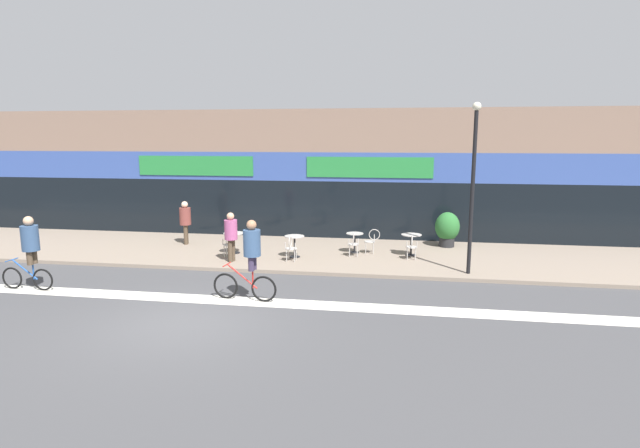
# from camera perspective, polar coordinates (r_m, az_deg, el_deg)

# --- Properties ---
(ground_plane) EXTENTS (120.00, 120.00, 0.00)m
(ground_plane) POSITION_cam_1_polar(r_m,az_deg,el_deg) (12.50, -15.42, -10.79)
(ground_plane) COLOR #424244
(sidewalk_slab) EXTENTS (40.00, 5.50, 0.12)m
(sidewalk_slab) POSITION_cam_1_polar(r_m,az_deg,el_deg) (19.03, -6.42, -3.17)
(sidewalk_slab) COLOR gray
(sidewalk_slab) RESTS_ON ground
(storefront_facade) EXTENTS (40.00, 4.06, 5.49)m
(storefront_facade) POSITION_cam_1_polar(r_m,az_deg,el_deg) (23.17, -3.45, 5.90)
(storefront_facade) COLOR #7F6656
(storefront_facade) RESTS_ON ground
(bike_lane_stripe) EXTENTS (36.00, 0.70, 0.01)m
(bike_lane_stripe) POSITION_cam_1_polar(r_m,az_deg,el_deg) (13.99, -12.50, -8.41)
(bike_lane_stripe) COLOR silver
(bike_lane_stripe) RESTS_ON ground
(bistro_table_0) EXTENTS (0.76, 0.76, 0.76)m
(bistro_table_0) POSITION_cam_1_polar(r_m,az_deg,el_deg) (18.58, -9.81, -1.65)
(bistro_table_0) COLOR black
(bistro_table_0) RESTS_ON sidewalk_slab
(bistro_table_1) EXTENTS (0.70, 0.70, 0.77)m
(bistro_table_1) POSITION_cam_1_polar(r_m,az_deg,el_deg) (17.72, -2.93, -2.07)
(bistro_table_1) COLOR black
(bistro_table_1) RESTS_ON sidewalk_slab
(bistro_table_2) EXTENTS (0.63, 0.63, 0.73)m
(bistro_table_2) POSITION_cam_1_polar(r_m,az_deg,el_deg) (18.45, 3.99, -1.71)
(bistro_table_2) COLOR black
(bistro_table_2) RESTS_ON sidewalk_slab
(bistro_table_3) EXTENTS (0.73, 0.73, 0.78)m
(bistro_table_3) POSITION_cam_1_polar(r_m,az_deg,el_deg) (18.24, 10.39, -1.86)
(bistro_table_3) COLOR black
(bistro_table_3) RESTS_ON sidewalk_slab
(cafe_chair_0_near) EXTENTS (0.42, 0.58, 0.90)m
(cafe_chair_0_near) POSITION_cam_1_polar(r_m,az_deg,el_deg) (18.01, -10.43, -2.14)
(cafe_chair_0_near) COLOR #B7B2AD
(cafe_chair_0_near) RESTS_ON sidewalk_slab
(cafe_chair_1_near) EXTENTS (0.40, 0.58, 0.90)m
(cafe_chair_1_near) POSITION_cam_1_polar(r_m,az_deg,el_deg) (17.13, -3.36, -2.60)
(cafe_chair_1_near) COLOR #B7B2AD
(cafe_chair_1_near) RESTS_ON sidewalk_slab
(cafe_chair_2_near) EXTENTS (0.45, 0.60, 0.90)m
(cafe_chair_2_near) POSITION_cam_1_polar(r_m,az_deg,el_deg) (17.84, 3.84, -2.11)
(cafe_chair_2_near) COLOR #B7B2AD
(cafe_chair_2_near) RESTS_ON sidewalk_slab
(cafe_chair_2_side) EXTENTS (0.59, 0.43, 0.90)m
(cafe_chair_2_side) POSITION_cam_1_polar(r_m,az_deg,el_deg) (18.41, 5.93, -1.76)
(cafe_chair_2_side) COLOR #B7B2AD
(cafe_chair_2_side) RESTS_ON sidewalk_slab
(cafe_chair_3_near) EXTENTS (0.41, 0.58, 0.90)m
(cafe_chair_3_near) POSITION_cam_1_polar(r_m,az_deg,el_deg) (17.63, 10.43, -2.39)
(cafe_chair_3_near) COLOR #B7B2AD
(cafe_chair_3_near) RESTS_ON sidewalk_slab
(planter_pot) EXTENTS (0.94, 0.94, 1.36)m
(planter_pot) POSITION_cam_1_polar(r_m,az_deg,el_deg) (20.01, 14.34, -0.48)
(planter_pot) COLOR #232326
(planter_pot) RESTS_ON sidewalk_slab
(lamp_post) EXTENTS (0.26, 0.26, 5.25)m
(lamp_post) POSITION_cam_1_polar(r_m,az_deg,el_deg) (15.90, 17.10, 5.16)
(lamp_post) COLOR black
(lamp_post) RESTS_ON sidewalk_slab
(cyclist_0) EXTENTS (1.81, 0.56, 2.21)m
(cyclist_0) POSITION_cam_1_polar(r_m,az_deg,el_deg) (13.35, -8.00, -3.45)
(cyclist_0) COLOR black
(cyclist_0) RESTS_ON ground
(cyclist_1) EXTENTS (1.64, 0.48, 2.15)m
(cyclist_1) POSITION_cam_1_polar(r_m,az_deg,el_deg) (16.38, -30.27, -2.19)
(cyclist_1) COLOR black
(cyclist_1) RESTS_ON ground
(pedestrian_near_end) EXTENTS (0.55, 0.55, 1.72)m
(pedestrian_near_end) POSITION_cam_1_polar(r_m,az_deg,el_deg) (20.51, -15.14, 0.58)
(pedestrian_near_end) COLOR #4C3D2D
(pedestrian_near_end) RESTS_ON sidewalk_slab
(pedestrian_far_end) EXTENTS (0.52, 0.52, 1.70)m
(pedestrian_far_end) POSITION_cam_1_polar(r_m,az_deg,el_deg) (17.27, -10.14, -0.97)
(pedestrian_far_end) COLOR #4C3D2D
(pedestrian_far_end) RESTS_ON sidewalk_slab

